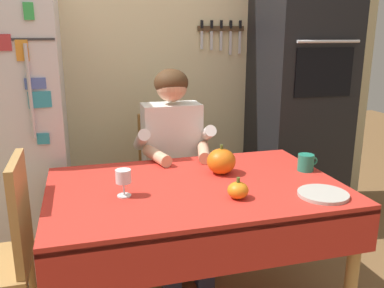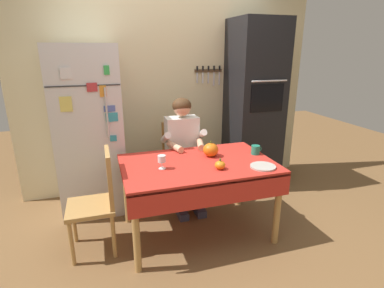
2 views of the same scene
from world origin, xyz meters
name	(u,v)px [view 1 (image 1 of 2)]	position (x,y,z in m)	size (l,w,h in m)	color
back_wall_assembly	(156,54)	(0.05, 1.35, 1.30)	(3.70, 0.13, 2.60)	beige
refrigerator	(8,126)	(-0.95, 0.96, 0.90)	(0.68, 0.71, 1.80)	silver
wall_oven	(299,90)	(1.05, 1.00, 1.05)	(0.60, 0.64, 2.10)	black
dining_table	(197,202)	(0.00, 0.08, 0.66)	(1.40, 0.90, 0.74)	tan
chair_behind_person	(168,177)	(0.03, 0.87, 0.51)	(0.40, 0.40, 0.93)	#9E6B33
seated_person	(174,152)	(0.03, 0.68, 0.74)	(0.47, 0.55, 1.25)	#38384C
chair_left_side	(1,250)	(-0.90, 0.11, 0.51)	(0.40, 0.40, 0.93)	tan
coffee_mug	(306,163)	(0.63, 0.14, 0.78)	(0.11, 0.08, 0.09)	#237F66
wine_glass	(123,178)	(-0.35, 0.04, 0.83)	(0.07, 0.07, 0.13)	white
pumpkin_large	(221,161)	(0.17, 0.22, 0.81)	(0.15, 0.15, 0.16)	orange
pumpkin_medium	(238,190)	(0.14, -0.12, 0.78)	(0.09, 0.09, 0.10)	orange
serving_tray	(323,194)	(0.52, -0.19, 0.75)	(0.23, 0.23, 0.02)	#B7B2A8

